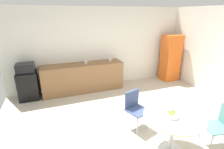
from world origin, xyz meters
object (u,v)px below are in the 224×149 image
(mini_fridge, at_px, (28,86))
(fruit_bowl, at_px, (171,114))
(round_table, at_px, (173,123))
(mug_white, at_px, (86,62))
(locker_cabinet, at_px, (170,58))
(mug_green, at_px, (110,60))
(chair_teal, at_px, (222,123))
(microwave, at_px, (25,68))
(chair_navy, at_px, (135,105))

(mini_fridge, height_order, fruit_bowl, fruit_bowl)
(round_table, height_order, mug_white, mug_white)
(mini_fridge, bearing_deg, mug_white, -0.74)
(mug_white, bearing_deg, fruit_bowl, -76.20)
(locker_cabinet, bearing_deg, mug_green, 176.87)
(chair_teal, height_order, mug_white, mug_white)
(mug_white, bearing_deg, mini_fridge, 179.26)
(locker_cabinet, height_order, mug_white, locker_cabinet)
(locker_cabinet, bearing_deg, microwave, 178.82)
(chair_teal, bearing_deg, round_table, 166.34)
(chair_navy, bearing_deg, round_table, -72.59)
(chair_navy, relative_size, mug_white, 6.43)
(mug_white, bearing_deg, locker_cabinet, -1.41)
(round_table, bearing_deg, locker_cabinet, 52.99)
(chair_teal, bearing_deg, locker_cabinet, 66.88)
(round_table, xyz_separation_m, mug_white, (-0.84, 3.14, 0.36))
(microwave, xyz_separation_m, fruit_bowl, (2.48, -3.17, -0.16))
(mini_fridge, height_order, microwave, microwave)
(locker_cabinet, relative_size, mug_white, 12.92)
(microwave, height_order, mug_white, microwave)
(chair_teal, bearing_deg, mug_green, 105.13)
(chair_teal, bearing_deg, chair_navy, 136.88)
(locker_cabinet, distance_m, round_table, 3.84)
(chair_teal, relative_size, fruit_bowl, 3.24)
(chair_teal, height_order, fruit_bowl, fruit_bowl)
(mini_fridge, xyz_separation_m, mug_white, (1.71, -0.02, 0.54))
(mini_fridge, bearing_deg, round_table, -51.12)
(mini_fridge, xyz_separation_m, round_table, (2.55, -3.16, 0.18))
(chair_navy, distance_m, mug_green, 2.35)
(microwave, relative_size, fruit_bowl, 1.87)
(round_table, xyz_separation_m, fruit_bowl, (-0.07, -0.00, 0.19))
(locker_cabinet, bearing_deg, round_table, -127.01)
(mug_white, height_order, mug_green, same)
(locker_cabinet, distance_m, mug_green, 2.33)
(mug_white, xyz_separation_m, mug_green, (0.82, 0.05, 0.00))
(mini_fridge, bearing_deg, mug_green, 0.61)
(microwave, height_order, locker_cabinet, locker_cabinet)
(chair_navy, bearing_deg, fruit_bowl, -76.70)
(mini_fridge, distance_m, mug_white, 1.79)
(round_table, height_order, fruit_bowl, fruit_bowl)
(round_table, relative_size, mug_green, 7.99)
(mug_white, distance_m, mug_green, 0.83)
(chair_teal, xyz_separation_m, fruit_bowl, (-0.97, 0.22, 0.26))
(mini_fridge, relative_size, locker_cabinet, 0.49)
(mug_green, bearing_deg, chair_teal, -74.87)
(mini_fridge, xyz_separation_m, chair_teal, (3.46, -3.38, 0.12))
(chair_navy, bearing_deg, mug_green, 83.46)
(mini_fridge, xyz_separation_m, mug_green, (2.53, 0.03, 0.54))
(round_table, relative_size, mug_white, 7.99)
(locker_cabinet, height_order, round_table, locker_cabinet)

